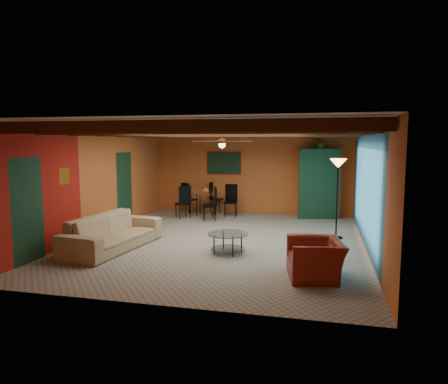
% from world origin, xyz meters
% --- Properties ---
extents(room, '(6.52, 8.01, 2.71)m').
position_xyz_m(room, '(0.00, 0.11, 2.36)').
color(room, gray).
rests_on(room, ground).
extents(sofa, '(1.30, 2.67, 0.75)m').
position_xyz_m(sofa, '(-2.16, -1.26, 0.38)').
color(sofa, tan).
rests_on(sofa, ground).
extents(armchair, '(1.07, 1.18, 0.67)m').
position_xyz_m(armchair, '(2.20, -2.23, 0.33)').
color(armchair, maroon).
rests_on(armchair, ground).
extents(coffee_table, '(1.04, 1.04, 0.44)m').
position_xyz_m(coffee_table, '(0.38, -1.04, 0.22)').
color(coffee_table, white).
rests_on(coffee_table, ground).
extents(dining_table, '(2.13, 2.13, 1.02)m').
position_xyz_m(dining_table, '(-1.29, 3.15, 0.51)').
color(dining_table, white).
rests_on(dining_table, ground).
extents(armoire, '(1.29, 0.84, 2.08)m').
position_xyz_m(armoire, '(2.20, 3.70, 1.04)').
color(armoire, brown).
rests_on(armoire, ground).
extents(floor_lamp, '(0.48, 0.48, 1.95)m').
position_xyz_m(floor_lamp, '(2.65, 0.91, 0.98)').
color(floor_lamp, black).
rests_on(floor_lamp, ground).
extents(ceiling_fan, '(1.50, 1.50, 0.44)m').
position_xyz_m(ceiling_fan, '(0.00, 0.00, 2.36)').
color(ceiling_fan, '#472614').
rests_on(ceiling_fan, ceiling).
extents(painting, '(1.05, 0.03, 0.65)m').
position_xyz_m(painting, '(-0.90, 3.96, 1.65)').
color(painting, black).
rests_on(painting, wall_back).
extents(potted_plant, '(0.49, 0.44, 0.50)m').
position_xyz_m(potted_plant, '(2.20, 3.70, 2.33)').
color(potted_plant, '#26661E').
rests_on(potted_plant, armoire).
extents(vase, '(0.24, 0.24, 0.19)m').
position_xyz_m(vase, '(-1.29, 3.15, 1.12)').
color(vase, orange).
rests_on(vase, dining_table).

